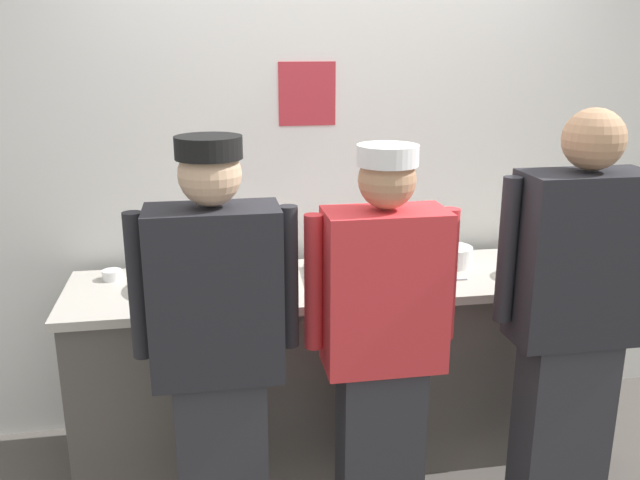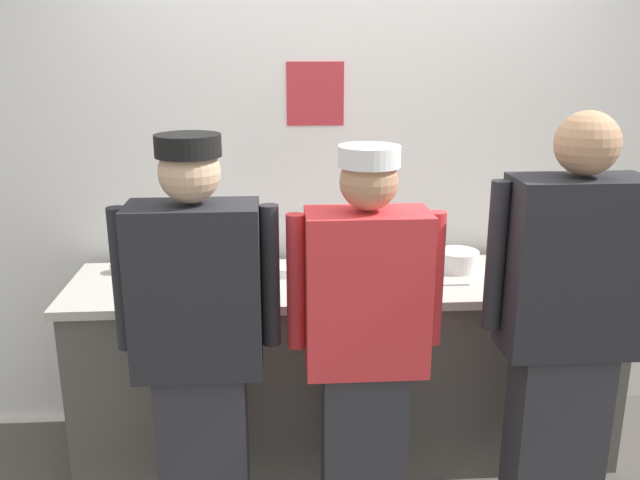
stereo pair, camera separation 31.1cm
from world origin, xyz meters
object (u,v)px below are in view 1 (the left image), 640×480
deli_cup (251,288)px  chef_far_right (573,319)px  ramekin_green_sauce (112,274)px  squeeze_bottle_primary (580,260)px  chef_near_left (218,351)px  ramekin_yellow_sauce (553,257)px  chefs_knife (433,280)px  plate_stack_front (529,270)px  plate_stack_rear (452,256)px  chef_center (383,343)px  ramekin_red_sauce (284,272)px  sheet_tray (352,274)px  mixing_bowl_steel (196,273)px

deli_cup → chef_far_right: bearing=-22.9°
ramekin_green_sauce → squeeze_bottle_primary: bearing=-9.1°
squeeze_bottle_primary → chef_near_left: bearing=-164.1°
ramekin_yellow_sauce → chefs_knife: 0.70m
squeeze_bottle_primary → deli_cup: bearing=179.7°
ramekin_green_sauce → chefs_knife: bearing=-10.5°
plate_stack_front → plate_stack_rear: 0.37m
chef_center → ramekin_yellow_sauce: chef_center is taller
chef_center → ramekin_red_sauce: 0.76m
sheet_tray → deli_cup: bearing=-158.6°
plate_stack_front → chef_far_right: bearing=-99.0°
plate_stack_front → sheet_tray: size_ratio=0.52×
plate_stack_rear → ramekin_red_sauce: 0.84m
plate_stack_front → ramekin_yellow_sauce: size_ratio=2.58×
ramekin_yellow_sauce → ramekin_red_sauce: (-1.36, 0.01, -0.00)m
ramekin_green_sauce → chefs_knife: size_ratio=0.33×
ramekin_green_sauce → ramekin_yellow_sauce: ramekin_yellow_sauce is taller
sheet_tray → ramekin_red_sauce: ramekin_red_sauce is taller
squeeze_bottle_primary → ramekin_green_sauce: bearing=170.9°
ramekin_green_sauce → chef_near_left: bearing=-60.7°
plate_stack_rear → chefs_knife: size_ratio=0.72×
ramekin_yellow_sauce → chef_center: bearing=-146.8°
sheet_tray → chef_far_right: bearing=-44.0°
chef_near_left → mixing_bowl_steel: bearing=96.5°
deli_cup → chefs_knife: (0.85, 0.06, -0.04)m
sheet_tray → ramekin_red_sauce: 0.32m
ramekin_yellow_sauce → chef_far_right: bearing=-112.7°
chef_center → sheet_tray: size_ratio=3.77×
sheet_tray → deli_cup: 0.52m
plate_stack_rear → ramekin_yellow_sauce: plate_stack_rear is taller
chef_center → plate_stack_front: (0.84, 0.51, 0.07)m
chef_far_right → ramekin_red_sauce: 1.29m
ramekin_yellow_sauce → chefs_knife: size_ratio=0.32×
plate_stack_rear → squeeze_bottle_primary: squeeze_bottle_primary is taller
plate_stack_rear → mixing_bowl_steel: mixing_bowl_steel is taller
mixing_bowl_steel → deli_cup: size_ratio=4.43×
squeeze_bottle_primary → chefs_knife: (-0.69, 0.07, -0.08)m
chef_far_right → squeeze_bottle_primary: (0.32, 0.51, 0.06)m
plate_stack_front → ramekin_yellow_sauce: bearing=40.2°
sheet_tray → chefs_knife: size_ratio=1.56×
chef_near_left → ramekin_red_sauce: size_ratio=16.99×
ramekin_yellow_sauce → deli_cup: bearing=-171.5°
plate_stack_rear → ramekin_yellow_sauce: bearing=-4.1°
ramekin_yellow_sauce → ramekin_red_sauce: ramekin_yellow_sauce is taller
plate_stack_front → plate_stack_rear: bearing=142.7°
squeeze_bottle_primary → ramekin_yellow_sauce: 0.24m
sheet_tray → chefs_knife: (0.36, -0.13, -0.01)m
squeeze_bottle_primary → ramekin_yellow_sauce: bearing=91.5°
plate_stack_rear → chefs_knife: bearing=-129.1°
chef_center → chef_far_right: bearing=-3.3°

